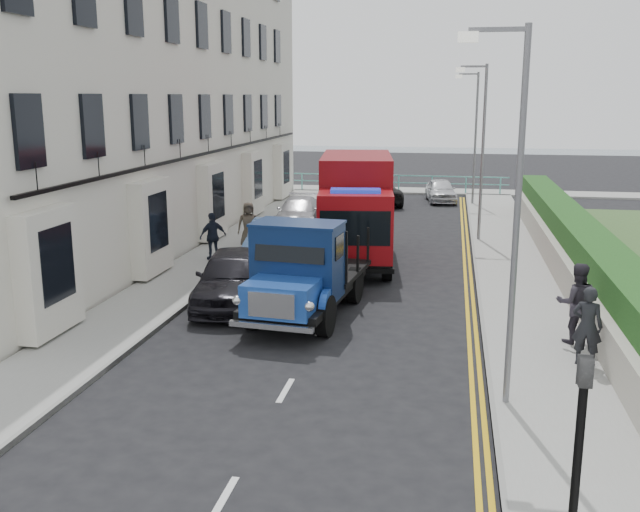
{
  "coord_description": "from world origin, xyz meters",
  "views": [
    {
      "loc": [
        3.11,
        -15.03,
        5.8
      ],
      "look_at": [
        -0.43,
        4.14,
        1.4
      ],
      "focal_mm": 40.0,
      "sensor_mm": 36.0,
      "label": 1
    }
  ],
  "objects_px": {
    "parked_car_front": "(233,277)",
    "red_lorry": "(356,206)",
    "lamp_mid": "(480,142)",
    "lamp_far": "(473,131)",
    "lamp_near": "(511,199)",
    "bedford_lorry": "(300,277)",
    "pedestrian_east_near": "(587,326)"
  },
  "relations": [
    {
      "from": "pedestrian_east_near",
      "to": "lamp_mid",
      "type": "bearing_deg",
      "value": -64.77
    },
    {
      "from": "lamp_mid",
      "to": "lamp_far",
      "type": "bearing_deg",
      "value": 90.0
    },
    {
      "from": "bedford_lorry",
      "to": "red_lorry",
      "type": "height_order",
      "value": "red_lorry"
    },
    {
      "from": "lamp_mid",
      "to": "pedestrian_east_near",
      "type": "distance_m",
      "value": 14.19
    },
    {
      "from": "lamp_near",
      "to": "lamp_far",
      "type": "relative_size",
      "value": 1.0
    },
    {
      "from": "lamp_near",
      "to": "parked_car_front",
      "type": "distance_m",
      "value": 9.56
    },
    {
      "from": "lamp_mid",
      "to": "pedestrian_east_near",
      "type": "height_order",
      "value": "lamp_mid"
    },
    {
      "from": "bedford_lorry",
      "to": "lamp_mid",
      "type": "bearing_deg",
      "value": 73.26
    },
    {
      "from": "lamp_near",
      "to": "red_lorry",
      "type": "distance_m",
      "value": 12.76
    },
    {
      "from": "lamp_near",
      "to": "parked_car_front",
      "type": "xyz_separation_m",
      "value": [
        -7.01,
        5.66,
        -3.2
      ]
    },
    {
      "from": "lamp_far",
      "to": "pedestrian_east_near",
      "type": "bearing_deg",
      "value": -85.37
    },
    {
      "from": "parked_car_front",
      "to": "lamp_far",
      "type": "bearing_deg",
      "value": 63.08
    },
    {
      "from": "lamp_near",
      "to": "bedford_lorry",
      "type": "relative_size",
      "value": 1.22
    },
    {
      "from": "lamp_near",
      "to": "lamp_mid",
      "type": "relative_size",
      "value": 1.0
    },
    {
      "from": "lamp_mid",
      "to": "red_lorry",
      "type": "distance_m",
      "value": 6.36
    },
    {
      "from": "lamp_mid",
      "to": "bedford_lorry",
      "type": "height_order",
      "value": "lamp_mid"
    },
    {
      "from": "lamp_far",
      "to": "bedford_lorry",
      "type": "height_order",
      "value": "lamp_far"
    },
    {
      "from": "lamp_mid",
      "to": "pedestrian_east_near",
      "type": "bearing_deg",
      "value": -82.03
    },
    {
      "from": "pedestrian_east_near",
      "to": "red_lorry",
      "type": "bearing_deg",
      "value": -39.46
    },
    {
      "from": "lamp_mid",
      "to": "red_lorry",
      "type": "bearing_deg",
      "value": -136.16
    },
    {
      "from": "lamp_mid",
      "to": "bedford_lorry",
      "type": "xyz_separation_m",
      "value": [
        -4.82,
        -11.55,
        -2.79
      ]
    },
    {
      "from": "lamp_mid",
      "to": "parked_car_front",
      "type": "bearing_deg",
      "value": -124.15
    },
    {
      "from": "lamp_far",
      "to": "red_lorry",
      "type": "height_order",
      "value": "lamp_far"
    },
    {
      "from": "red_lorry",
      "to": "lamp_near",
      "type": "bearing_deg",
      "value": -76.98
    },
    {
      "from": "lamp_far",
      "to": "bedford_lorry",
      "type": "distance_m",
      "value": 22.26
    },
    {
      "from": "lamp_far",
      "to": "pedestrian_east_near",
      "type": "height_order",
      "value": "lamp_far"
    },
    {
      "from": "bedford_lorry",
      "to": "pedestrian_east_near",
      "type": "height_order",
      "value": "bedford_lorry"
    },
    {
      "from": "parked_car_front",
      "to": "red_lorry",
      "type": "bearing_deg",
      "value": 58.73
    },
    {
      "from": "red_lorry",
      "to": "pedestrian_east_near",
      "type": "relative_size",
      "value": 4.2
    },
    {
      "from": "lamp_mid",
      "to": "red_lorry",
      "type": "xyz_separation_m",
      "value": [
        -4.35,
        -4.18,
        -2.02
      ]
    },
    {
      "from": "bedford_lorry",
      "to": "parked_car_front",
      "type": "bearing_deg",
      "value": 156.99
    },
    {
      "from": "lamp_near",
      "to": "lamp_far",
      "type": "distance_m",
      "value": 26.0
    }
  ]
}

